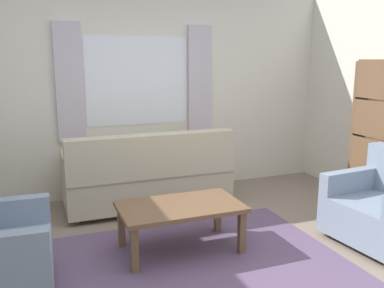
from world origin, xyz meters
TOP-DOWN VIEW (x-y plane):
  - ground_plane at (0.00, 0.00)m, footprint 6.24×6.24m
  - wall_back at (0.00, 2.26)m, footprint 5.32×0.12m
  - window_with_curtains at (0.00, 2.18)m, footprint 1.98×0.07m
  - area_rug at (0.00, 0.00)m, footprint 2.44×2.07m
  - couch at (-0.05, 1.59)m, footprint 1.90×0.82m
  - coffee_table at (-0.08, 0.38)m, footprint 1.10×0.64m

SIDE VIEW (x-z plane):
  - ground_plane at x=0.00m, z-range 0.00..0.00m
  - area_rug at x=0.00m, z-range 0.00..0.01m
  - couch at x=-0.05m, z-range -0.09..0.83m
  - coffee_table at x=-0.08m, z-range 0.16..0.60m
  - wall_back at x=0.00m, z-range 0.00..2.60m
  - window_with_curtains at x=0.00m, z-range 0.75..2.15m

